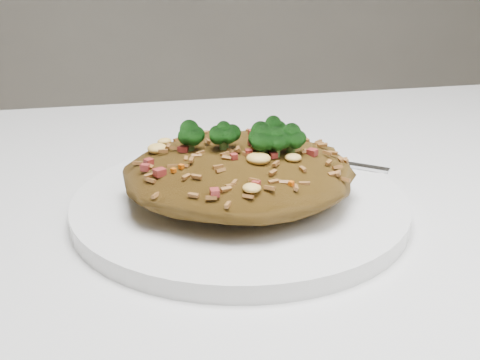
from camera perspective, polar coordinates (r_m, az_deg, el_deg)
The scene contains 4 objects.
dining_table at distance 0.53m, azimuth 6.22°, elevation -14.21°, with size 1.20×0.80×0.75m.
plate at distance 0.52m, azimuth -0.00°, elevation -2.23°, with size 0.26×0.26×0.01m, color white.
fried_rice at distance 0.51m, azimuth 0.05°, elevation 1.41°, with size 0.18×0.16×0.07m.
fork at distance 0.60m, azimuth 5.84°, elevation 1.88°, with size 0.14×0.11×0.00m.
Camera 1 is at (-0.14, -0.40, 0.97)m, focal length 50.00 mm.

